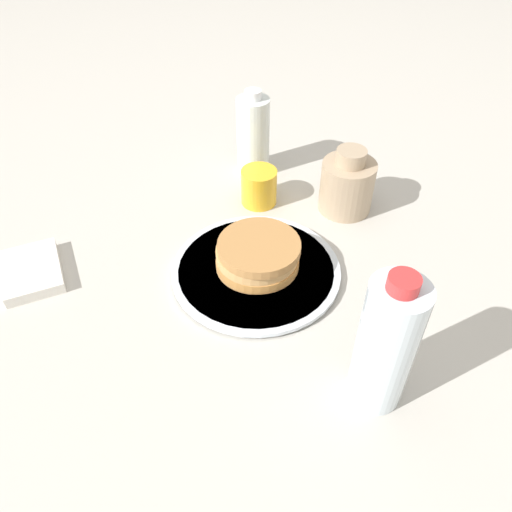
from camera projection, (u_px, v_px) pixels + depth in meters
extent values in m
plane|color=#BCB7AD|center=(243.00, 265.00, 0.87)|extent=(4.00, 4.00, 0.00)
cylinder|color=silver|center=(256.00, 271.00, 0.85)|extent=(0.26, 0.26, 0.01)
cylinder|color=silver|center=(256.00, 270.00, 0.85)|extent=(0.29, 0.29, 0.01)
cylinder|color=tan|center=(256.00, 263.00, 0.85)|extent=(0.14, 0.14, 0.01)
cylinder|color=#CC8942|center=(258.00, 261.00, 0.83)|extent=(0.14, 0.14, 0.02)
cylinder|color=tan|center=(257.00, 253.00, 0.82)|extent=(0.14, 0.14, 0.02)
cylinder|color=#B27B43|center=(259.00, 247.00, 0.80)|extent=(0.14, 0.14, 0.02)
cylinder|color=yellow|center=(261.00, 187.00, 0.98)|extent=(0.07, 0.07, 0.07)
cylinder|color=tan|center=(347.00, 186.00, 0.96)|extent=(0.10, 0.10, 0.10)
cylinder|color=tan|center=(351.00, 157.00, 0.91)|extent=(0.06, 0.06, 0.03)
cylinder|color=silver|center=(386.00, 346.00, 0.62)|extent=(0.07, 0.07, 0.21)
cylinder|color=red|center=(404.00, 284.00, 0.54)|extent=(0.04, 0.04, 0.02)
cylinder|color=silver|center=(253.00, 136.00, 1.04)|extent=(0.07, 0.07, 0.16)
cylinder|color=white|center=(253.00, 95.00, 0.98)|extent=(0.03, 0.03, 0.02)
cube|color=white|center=(32.00, 271.00, 0.85)|extent=(0.16, 0.15, 0.02)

